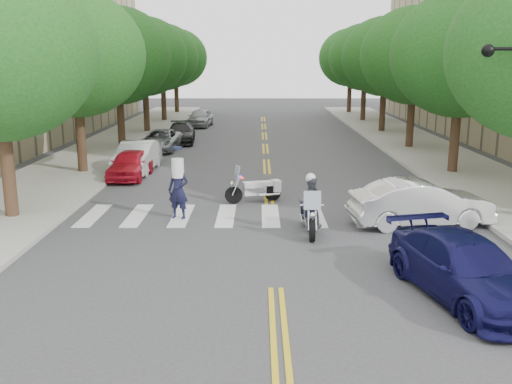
{
  "coord_description": "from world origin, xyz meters",
  "views": [
    {
      "loc": [
        -0.41,
        -12.68,
        5.29
      ],
      "look_at": [
        -0.49,
        4.56,
        1.3
      ],
      "focal_mm": 40.0,
      "sensor_mm": 36.0,
      "label": 1
    }
  ],
  "objects_px": {
    "motorcycle_parked": "(258,189)",
    "sedan_blue": "(465,268)",
    "convertible": "(421,203)",
    "officer_standing": "(178,190)",
    "motorcycle_police": "(310,206)"
  },
  "relations": [
    {
      "from": "motorcycle_parked",
      "to": "sedan_blue",
      "type": "bearing_deg",
      "value": -170.82
    },
    {
      "from": "convertible",
      "to": "sedan_blue",
      "type": "bearing_deg",
      "value": 166.93
    },
    {
      "from": "motorcycle_parked",
      "to": "officer_standing",
      "type": "distance_m",
      "value": 3.67
    },
    {
      "from": "motorcycle_parked",
      "to": "officer_standing",
      "type": "height_order",
      "value": "officer_standing"
    },
    {
      "from": "officer_standing",
      "to": "sedan_blue",
      "type": "relative_size",
      "value": 0.42
    },
    {
      "from": "convertible",
      "to": "sedan_blue",
      "type": "distance_m",
      "value": 5.89
    },
    {
      "from": "motorcycle_police",
      "to": "sedan_blue",
      "type": "height_order",
      "value": "motorcycle_police"
    },
    {
      "from": "motorcycle_parked",
      "to": "convertible",
      "type": "height_order",
      "value": "convertible"
    },
    {
      "from": "motorcycle_parked",
      "to": "convertible",
      "type": "bearing_deg",
      "value": -139.24
    },
    {
      "from": "officer_standing",
      "to": "convertible",
      "type": "distance_m",
      "value": 8.07
    },
    {
      "from": "convertible",
      "to": "motorcycle_police",
      "type": "bearing_deg",
      "value": 95.16
    },
    {
      "from": "motorcycle_police",
      "to": "motorcycle_parked",
      "type": "distance_m",
      "value": 4.32
    },
    {
      "from": "officer_standing",
      "to": "convertible",
      "type": "height_order",
      "value": "officer_standing"
    },
    {
      "from": "officer_standing",
      "to": "sedan_blue",
      "type": "xyz_separation_m",
      "value": [
        7.4,
        -6.62,
        -0.3
      ]
    },
    {
      "from": "motorcycle_parked",
      "to": "convertible",
      "type": "relative_size",
      "value": 0.47
    }
  ]
}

